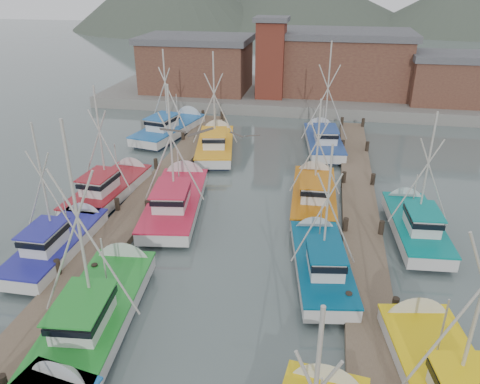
% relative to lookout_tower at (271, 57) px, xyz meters
% --- Properties ---
extents(ground, '(260.00, 260.00, 0.00)m').
position_rel_lookout_tower_xyz_m(ground, '(2.00, -33.00, -5.55)').
color(ground, '#4C5B59').
rests_on(ground, ground).
extents(dock_left, '(2.30, 46.00, 1.50)m').
position_rel_lookout_tower_xyz_m(dock_left, '(-5.00, -28.96, -5.34)').
color(dock_left, brown).
rests_on(dock_left, ground).
extents(dock_right, '(2.30, 46.00, 1.50)m').
position_rel_lookout_tower_xyz_m(dock_right, '(9.00, -28.96, -5.34)').
color(dock_right, brown).
rests_on(dock_right, ground).
extents(quay, '(44.00, 16.00, 1.20)m').
position_rel_lookout_tower_xyz_m(quay, '(2.00, 4.00, -4.95)').
color(quay, slate).
rests_on(quay, ground).
extents(shed_left, '(12.72, 8.48, 6.20)m').
position_rel_lookout_tower_xyz_m(shed_left, '(-9.00, 2.00, -1.21)').
color(shed_left, brown).
rests_on(shed_left, quay).
extents(shed_center, '(14.84, 9.54, 6.90)m').
position_rel_lookout_tower_xyz_m(shed_center, '(8.00, 4.00, -0.86)').
color(shed_center, brown).
rests_on(shed_center, quay).
extents(shed_right, '(8.48, 6.36, 5.20)m').
position_rel_lookout_tower_xyz_m(shed_right, '(19.00, 1.00, -1.71)').
color(shed_right, brown).
rests_on(shed_right, quay).
extents(lookout_tower, '(3.60, 3.60, 8.50)m').
position_rel_lookout_tower_xyz_m(lookout_tower, '(0.00, 0.00, 0.00)').
color(lookout_tower, '#5E251B').
rests_on(lookout_tower, quay).
extents(distant_hills, '(175.00, 140.00, 42.00)m').
position_rel_lookout_tower_xyz_m(distant_hills, '(-10.76, 89.59, -5.55)').
color(distant_hills, '#3F473B').
rests_on(distant_hills, ground).
extents(boat_4, '(4.06, 9.69, 10.19)m').
position_rel_lookout_tower_xyz_m(boat_4, '(-2.63, -37.32, -4.87)').
color(boat_4, black).
rests_on(boat_4, ground).
extents(boat_5, '(3.70, 8.46, 7.78)m').
position_rel_lookout_tower_xyz_m(boat_5, '(6.69, -31.89, -4.87)').
color(boat_5, black).
rests_on(boat_5, ground).
extents(boat_6, '(3.32, 8.02, 8.15)m').
position_rel_lookout_tower_xyz_m(boat_6, '(-7.22, -32.55, -4.87)').
color(boat_6, black).
rests_on(boat_6, ground).
extents(boat_7, '(4.42, 9.60, 9.92)m').
position_rel_lookout_tower_xyz_m(boat_7, '(11.31, -38.94, -4.86)').
color(boat_7, black).
rests_on(boat_7, ground).
extents(boat_8, '(4.39, 10.19, 9.14)m').
position_rel_lookout_tower_xyz_m(boat_8, '(-2.62, -26.36, -4.87)').
color(boat_8, black).
rests_on(boat_8, ground).
extents(boat_9, '(3.22, 8.87, 7.89)m').
position_rel_lookout_tower_xyz_m(boat_9, '(6.02, -23.84, -4.87)').
color(boat_9, black).
rests_on(boat_9, ground).
extents(boat_10, '(3.49, 8.75, 8.47)m').
position_rel_lookout_tower_xyz_m(boat_10, '(-7.49, -25.50, -4.87)').
color(boat_10, black).
rests_on(boat_10, ground).
extents(boat_11, '(3.31, 8.32, 8.18)m').
position_rel_lookout_tower_xyz_m(boat_11, '(11.92, -26.94, -4.87)').
color(boat_11, black).
rests_on(boat_11, ground).
extents(boat_12, '(4.40, 9.51, 9.24)m').
position_rel_lookout_tower_xyz_m(boat_12, '(-2.67, -15.42, -4.87)').
color(boat_12, black).
rests_on(boat_12, ground).
extents(boat_13, '(3.90, 9.20, 9.84)m').
position_rel_lookout_tower_xyz_m(boat_13, '(6.31, -12.72, -4.87)').
color(boat_13, black).
rests_on(boat_13, ground).
extents(boat_14, '(4.88, 10.08, 8.83)m').
position_rel_lookout_tower_xyz_m(boat_14, '(-7.74, -11.71, -4.87)').
color(boat_14, black).
rests_on(boat_14, ground).
extents(gull_near, '(1.52, 0.66, 0.24)m').
position_rel_lookout_tower_xyz_m(gull_near, '(2.59, -40.18, 4.30)').
color(gull_near, gray).
rests_on(gull_near, ground).
extents(gull_far, '(1.55, 0.65, 0.24)m').
position_rel_lookout_tower_xyz_m(gull_far, '(2.57, -30.74, 1.15)').
color(gull_far, gray).
rests_on(gull_far, ground).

